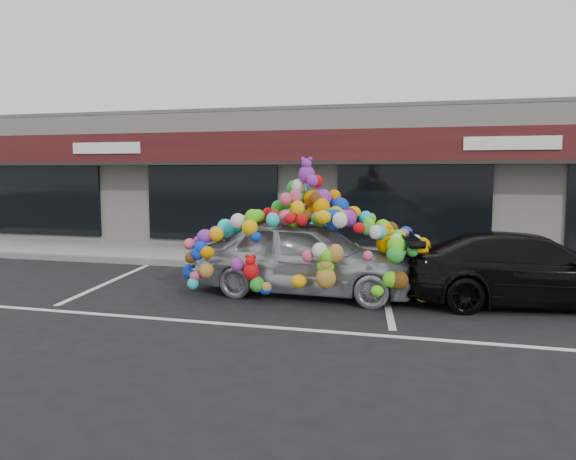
# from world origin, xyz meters

# --- Properties ---
(ground) EXTENTS (90.00, 90.00, 0.00)m
(ground) POSITION_xyz_m (0.00, 0.00, 0.00)
(ground) COLOR black
(ground) RESTS_ON ground
(shop_building) EXTENTS (24.00, 7.20, 4.31)m
(shop_building) POSITION_xyz_m (0.00, 8.44, 2.16)
(shop_building) COLOR silver
(shop_building) RESTS_ON ground
(sidewalk) EXTENTS (26.00, 3.00, 0.15)m
(sidewalk) POSITION_xyz_m (0.00, 4.00, 0.07)
(sidewalk) COLOR gray
(sidewalk) RESTS_ON ground
(kerb) EXTENTS (26.00, 0.18, 0.16)m
(kerb) POSITION_xyz_m (0.00, 2.50, 0.07)
(kerb) COLOR slate
(kerb) RESTS_ON ground
(parking_stripe_left) EXTENTS (0.73, 4.37, 0.01)m
(parking_stripe_left) POSITION_xyz_m (-3.20, 0.20, 0.00)
(parking_stripe_left) COLOR silver
(parking_stripe_left) RESTS_ON ground
(parking_stripe_mid) EXTENTS (0.73, 4.37, 0.01)m
(parking_stripe_mid) POSITION_xyz_m (2.80, 0.20, 0.00)
(parking_stripe_mid) COLOR silver
(parking_stripe_mid) RESTS_ON ground
(lane_line) EXTENTS (14.00, 0.12, 0.01)m
(lane_line) POSITION_xyz_m (2.00, -2.30, 0.00)
(lane_line) COLOR silver
(lane_line) RESTS_ON ground
(toy_car) EXTENTS (3.18, 4.79, 2.73)m
(toy_car) POSITION_xyz_m (1.26, 0.16, 0.93)
(toy_car) COLOR silver
(toy_car) RESTS_ON ground
(black_sedan) EXTENTS (2.66, 4.79, 1.31)m
(black_sedan) POSITION_xyz_m (5.32, 0.34, 0.66)
(black_sedan) COLOR black
(black_sedan) RESTS_ON ground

